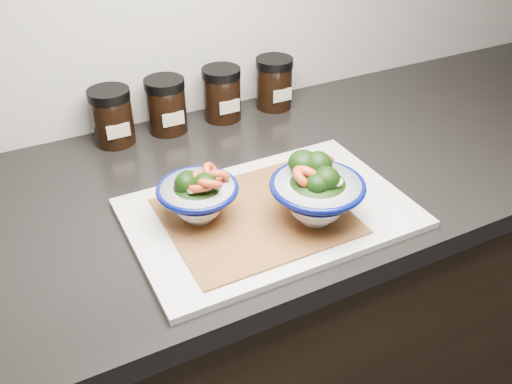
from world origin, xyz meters
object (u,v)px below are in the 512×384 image
bowl_right (316,192)px  spice_jar_b (166,105)px  bowl_left (198,196)px  spice_jar_d (274,83)px  spice_jar_c (222,94)px  cutting_board (270,213)px  spice_jar_a (112,116)px

bowl_right → spice_jar_b: (-0.10, 0.41, -0.01)m
bowl_left → bowl_right: (0.16, -0.08, 0.01)m
bowl_left → spice_jar_b: same height
bowl_left → spice_jar_d: (0.31, 0.33, -0.00)m
bowl_left → spice_jar_c: 0.38m
cutting_board → spice_jar_d: spice_jar_d is taller
spice_jar_a → spice_jar_b: same height
bowl_right → spice_jar_c: bowl_right is taller
spice_jar_a → spice_jar_d: size_ratio=1.00×
cutting_board → spice_jar_c: 0.37m
cutting_board → spice_jar_c: bearing=77.7°
spice_jar_c → bowl_right: bearing=-93.7°
bowl_left → bowl_right: size_ratio=0.86×
spice_jar_a → spice_jar_b: (0.11, 0.00, 0.00)m
bowl_left → spice_jar_c: bearing=60.3°
cutting_board → bowl_right: size_ratio=3.04×
cutting_board → spice_jar_a: spice_jar_a is taller
bowl_right → spice_jar_a: (-0.21, 0.41, -0.01)m
spice_jar_c → spice_jar_a: bearing=180.0°
bowl_left → spice_jar_a: (-0.05, 0.33, -0.00)m
spice_jar_d → bowl_right: bearing=-110.3°
bowl_left → spice_jar_b: (0.06, 0.33, -0.00)m
spice_jar_b → spice_jar_c: 0.12m
cutting_board → bowl_left: bearing=164.9°
spice_jar_d → cutting_board: bearing=-119.6°
spice_jar_a → spice_jar_b: bearing=0.0°
spice_jar_b → spice_jar_c: size_ratio=1.00×
bowl_right → spice_jar_b: bearing=103.2°
bowl_left → bowl_right: bowl_right is taller
bowl_left → spice_jar_c: (0.19, 0.33, -0.00)m
bowl_right → spice_jar_c: bearing=86.3°
bowl_right → spice_jar_c: 0.42m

